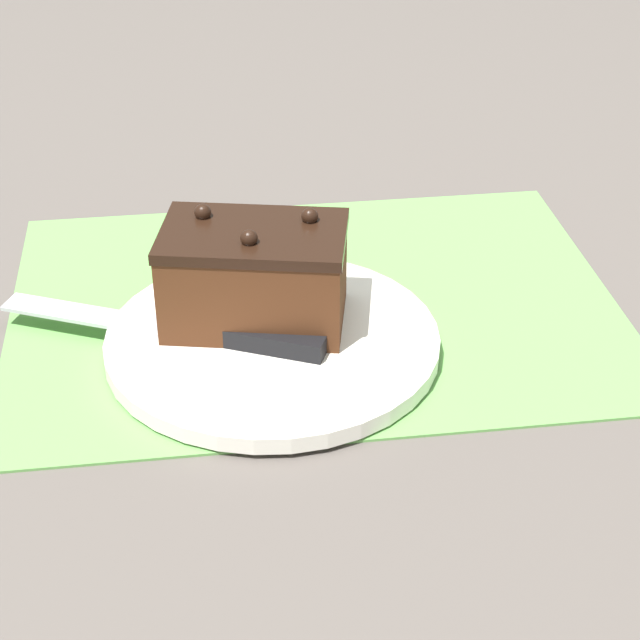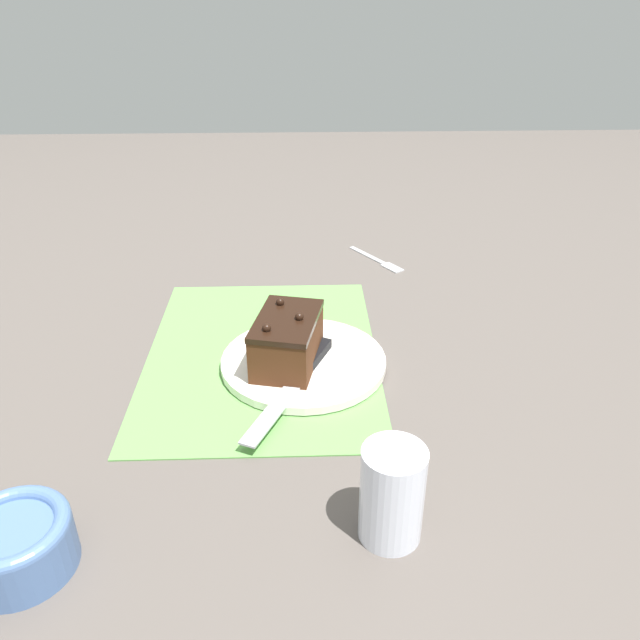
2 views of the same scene
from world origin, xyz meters
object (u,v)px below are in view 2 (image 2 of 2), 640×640
drinking_glass (392,494)px  dessert_fork (379,261)px  cake_plate (304,362)px  chocolate_cake (287,340)px  small_bowl (16,543)px  serving_knife (304,371)px

drinking_glass → dessert_fork: 0.69m
cake_plate → chocolate_cake: (-0.01, 0.02, 0.04)m
cake_plate → small_bowl: size_ratio=2.23×
dessert_fork → small_bowl: bearing=25.1°
chocolate_cake → drinking_glass: (-0.30, -0.11, 0.00)m
serving_knife → small_bowl: 0.40m
serving_knife → dessert_fork: (0.42, -0.15, -0.02)m
small_bowl → cake_plate: bearing=-39.2°
serving_knife → small_bowl: size_ratio=2.17×
serving_knife → drinking_glass: bearing=132.1°
chocolate_cake → small_bowl: chocolate_cake is taller
serving_knife → small_bowl: small_bowl is taller
drinking_glass → small_bowl: (-0.03, 0.36, -0.02)m
drinking_glass → cake_plate: bearing=15.1°
drinking_glass → small_bowl: drinking_glass is taller
serving_knife → small_bowl: (-0.30, 0.27, 0.01)m
cake_plate → serving_knife: 0.04m
chocolate_cake → dessert_fork: bearing=-24.7°
chocolate_cake → dessert_fork: chocolate_cake is taller
drinking_glass → dessert_fork: (0.68, -0.07, -0.05)m
chocolate_cake → serving_knife: bearing=-144.1°
cake_plate → chocolate_cake: bearing=113.1°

